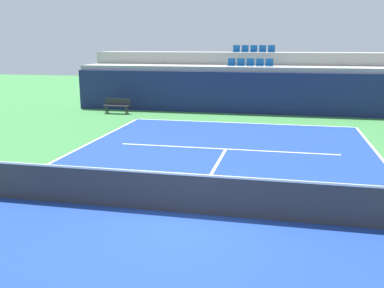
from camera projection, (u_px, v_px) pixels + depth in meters
ground_plane at (189, 214)px, 10.05m from camera, size 80.00×80.00×0.00m
court_surface at (189, 213)px, 10.05m from camera, size 11.00×24.00×0.01m
baseline_far at (241, 123)px, 21.42m from camera, size 11.00×0.10×0.00m
service_line_far at (226, 149)px, 16.14m from camera, size 8.26×0.10×0.00m
centre_service_line at (212, 174)px, 13.09m from camera, size 0.10×6.40×0.00m
back_wall at (247, 93)px, 24.10m from camera, size 20.28×0.30×2.32m
stands_tier_lower at (249, 88)px, 25.36m from camera, size 20.28×2.40×2.59m
stands_tier_upper at (253, 79)px, 27.55m from camera, size 20.28×2.40×3.34m
seating_row_lower at (250, 64)px, 25.12m from camera, size 2.65×0.44×0.44m
seating_row_upper at (254, 50)px, 27.23m from camera, size 2.65×0.44×0.44m
tennis_net at (189, 193)px, 9.93m from camera, size 11.08×0.08×1.07m
player_bench at (117, 105)px, 24.29m from camera, size 1.50×0.40×0.85m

